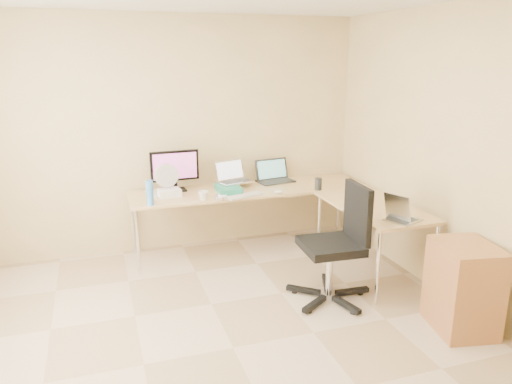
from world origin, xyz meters
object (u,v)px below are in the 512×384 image
object	(u,v)px
desk_return	(372,240)
cabinet	(463,288)
keyboard	(245,196)
desk_fan	(166,181)
laptop_return	(404,209)
water_bottle	(150,193)
office_chair	(330,248)
monitor	(175,171)
laptop_black	(276,171)
laptop_center	(234,172)
desk_main	(250,219)
mug	(203,196)

from	to	relation	value
desk_return	cabinet	size ratio (longest dim) A/B	1.77
keyboard	desk_fan	world-z (taller)	desk_fan
keyboard	laptop_return	distance (m)	1.64
laptop_return	cabinet	bearing A→B (deg)	169.59
laptop_return	water_bottle	bearing A→B (deg)	37.91
keyboard	office_chair	distance (m)	1.19
monitor	cabinet	xyz separation A→B (m)	(1.91, -2.31, -0.59)
laptop_black	laptop_center	bearing A→B (deg)	179.54
laptop_black	laptop_return	world-z (taller)	laptop_black
desk_main	laptop_center	bearing A→B (deg)	146.77
laptop_black	desk_fan	xyz separation A→B (m)	(-1.29, -0.17, 0.03)
monitor	desk_return	bearing A→B (deg)	-36.24
monitor	water_bottle	size ratio (longest dim) A/B	2.09
desk_main	desk_return	size ratio (longest dim) A/B	2.04
desk_main	monitor	xyz separation A→B (m)	(-0.80, 0.16, 0.59)
mug	water_bottle	bearing A→B (deg)	180.00
laptop_center	mug	xyz separation A→B (m)	(-0.44, -0.40, -0.13)
laptop_center	office_chair	xyz separation A→B (m)	(0.47, -1.46, -0.41)
office_chair	cabinet	distance (m)	1.13
laptop_center	laptop_black	world-z (taller)	laptop_center
laptop_black	office_chair	bearing A→B (deg)	-101.23
cabinet	laptop_return	bearing A→B (deg)	113.25
desk_main	water_bottle	size ratio (longest dim) A/B	10.56
office_chair	keyboard	bearing A→B (deg)	117.21
laptop_center	water_bottle	bearing A→B (deg)	-176.00
laptop_center	keyboard	world-z (taller)	laptop_center
mug	cabinet	distance (m)	2.55
laptop_return	cabinet	size ratio (longest dim) A/B	0.43
laptop_black	desk_main	bearing A→B (deg)	-163.53
desk_main	laptop_black	xyz separation A→B (m)	(0.38, 0.18, 0.50)
desk_return	laptop_center	bearing A→B (deg)	135.70
desk_return	water_bottle	xyz separation A→B (m)	(-2.10, 0.70, 0.49)
desk_main	laptop_return	bearing A→B (deg)	-57.00
keyboard	water_bottle	bearing A→B (deg)	162.14
cabinet	laptop_center	bearing A→B (deg)	130.47
desk_fan	cabinet	bearing A→B (deg)	-56.49
keyboard	desk_main	bearing A→B (deg)	45.14
laptop_center	laptop_black	size ratio (longest dim) A/B	0.89
desk_main	water_bottle	xyz separation A→B (m)	(-1.13, -0.30, 0.49)
water_bottle	desk_fan	bearing A→B (deg)	56.03
monitor	water_bottle	world-z (taller)	monitor
cabinet	monitor	bearing A→B (deg)	140.81
laptop_black	desk_fan	world-z (taller)	desk_fan
keyboard	mug	world-z (taller)	mug
keyboard	laptop_black	bearing A→B (deg)	24.34
cabinet	mug	bearing A→B (deg)	143.72
laptop_black	laptop_return	size ratio (longest dim) A/B	1.30
desk_fan	cabinet	xyz separation A→B (m)	(2.03, -2.17, -0.53)
keyboard	desk_fan	xyz separation A→B (m)	(-0.77, 0.31, 0.15)
desk_fan	laptop_return	xyz separation A→B (m)	(1.89, -1.50, -0.05)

